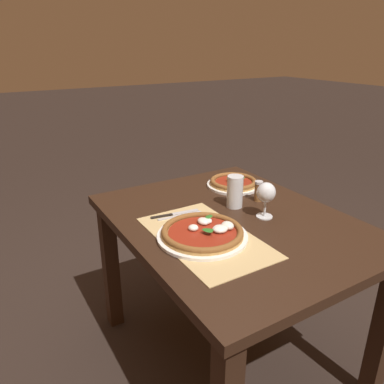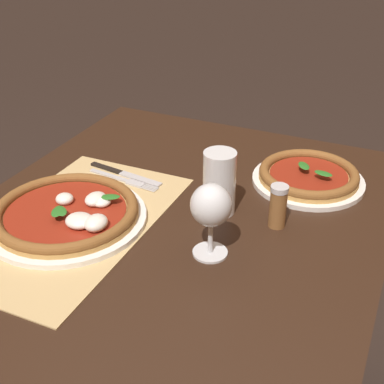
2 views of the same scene
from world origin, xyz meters
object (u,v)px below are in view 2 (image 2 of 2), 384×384
pizza_near (67,213)px  knife (125,174)px  pizza_far (308,176)px  wine_glass (211,208)px  pepper_shaker (278,206)px  fork (123,180)px  pint_glass (219,184)px

pizza_near → knife: (-0.23, 0.01, -0.02)m
pizza_far → wine_glass: wine_glass is taller
pizza_near → pepper_shaker: size_ratio=3.55×
fork → pepper_shaker: (0.03, 0.40, 0.04)m
fork → knife: bearing=-158.0°
wine_glass → knife: (-0.21, -0.32, -0.10)m
pizza_far → pepper_shaker: size_ratio=2.80×
pizza_far → pint_glass: bearing=-35.9°
fork → pepper_shaker: pepper_shaker is taller
wine_glass → pint_glass: bearing=-164.4°
pizza_far → fork: pizza_far is taller
wine_glass → fork: size_ratio=0.77×
pizza_far → wine_glass: 0.39m
wine_glass → pepper_shaker: bearing=148.6°
wine_glass → knife: wine_glass is taller
pepper_shaker → pizza_near: bearing=-67.6°
pizza_far → wine_glass: bearing=-16.6°
pint_glass → pepper_shaker: size_ratio=1.49×
pint_glass → fork: size_ratio=0.72×
wine_glass → pint_glass: (-0.15, -0.04, -0.04)m
pizza_near → knife: bearing=178.5°
knife → pepper_shaker: pepper_shaker is taller
pizza_near → pizza_far: size_ratio=1.27×
knife → pepper_shaker: size_ratio=2.22×
wine_glass → knife: 0.39m
fork → pepper_shaker: 0.40m
wine_glass → pepper_shaker: (-0.15, 0.09, -0.06)m
pizza_near → wine_glass: wine_glass is taller
pepper_shaker → knife: bearing=-98.5°
knife → pizza_near: bearing=-1.5°
pint_glass → fork: 0.27m
pizza_far → knife: 0.45m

